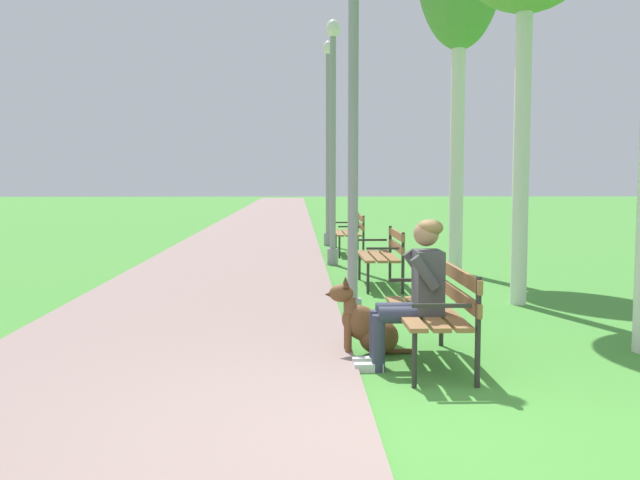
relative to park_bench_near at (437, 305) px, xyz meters
The scene contains 10 objects.
ground_plane 1.86m from the park_bench_near, 102.78° to the right, with size 120.00×120.00×0.00m, color #478E38.
paved_path 22.38m from the park_bench_near, 96.08° to the left, with size 3.36×60.00×0.04m, color gray.
park_bench_near is the anchor object (origin of this frame).
park_bench_mid 4.47m from the park_bench_near, 88.93° to the left, with size 0.55×1.50×0.85m.
park_bench_far 9.01m from the park_bench_near, 90.30° to the left, with size 0.55×1.50×0.85m.
person_seated_on_near_bench 0.29m from the park_bench_near, 150.96° to the right, with size 0.74×0.49×1.25m.
dog_brown 0.71m from the park_bench_near, 146.30° to the left, with size 0.83×0.29×0.71m.
lamp_post_near 2.54m from the park_bench_near, 109.94° to the left, with size 0.24×0.24×4.57m.
lamp_post_mid 7.42m from the park_bench_near, 94.26° to the left, with size 0.24×0.24×4.43m.
lamp_post_far 11.19m from the park_bench_near, 92.39° to the left, with size 0.24×0.24×4.77m.
Camera 1 is at (-0.78, -4.28, 1.58)m, focal length 40.61 mm.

